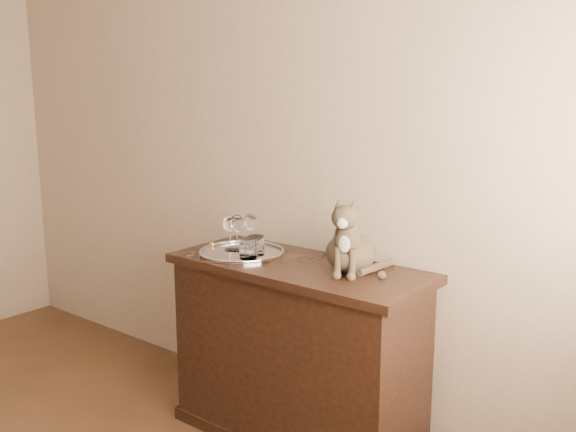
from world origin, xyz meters
name	(u,v)px	position (x,y,z in m)	size (l,w,h in m)	color
wall_back	(243,140)	(0.00, 2.25, 1.35)	(4.00, 0.10, 2.70)	tan
sideboard	(298,353)	(0.60, 1.94, 0.42)	(1.20, 0.50, 0.85)	black
tray	(242,253)	(0.29, 1.91, 0.85)	(0.40, 0.40, 0.01)	silver
wine_glass_b	(250,232)	(0.28, 1.98, 0.95)	(0.07, 0.07, 0.17)	silver
wine_glass_c	(230,233)	(0.21, 1.91, 0.94)	(0.06, 0.06, 0.17)	white
wine_glass_d	(237,233)	(0.25, 1.92, 0.94)	(0.07, 0.07, 0.17)	silver
tumbler_a	(248,248)	(0.38, 1.85, 0.90)	(0.08, 0.08, 0.09)	silver
tumbler_c	(256,246)	(0.37, 1.92, 0.90)	(0.08, 0.08, 0.09)	silver
cat	(351,233)	(0.84, 1.99, 1.02)	(0.33, 0.31, 0.33)	#4A3E2C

